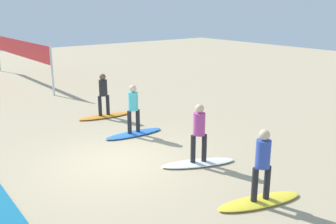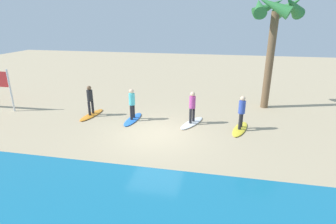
% 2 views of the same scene
% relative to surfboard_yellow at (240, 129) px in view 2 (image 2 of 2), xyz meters
% --- Properties ---
extents(ground_plane, '(60.00, 60.00, 0.00)m').
position_rel_surfboard_yellow_xyz_m(ground_plane, '(3.92, 1.41, -0.04)').
color(ground_plane, tan).
extents(surfboard_yellow, '(1.09, 2.17, 0.09)m').
position_rel_surfboard_yellow_xyz_m(surfboard_yellow, '(0.00, 0.00, 0.00)').
color(surfboard_yellow, yellow).
rests_on(surfboard_yellow, ground).
extents(surfer_yellow, '(0.32, 0.45, 1.64)m').
position_rel_surfboard_yellow_xyz_m(surfer_yellow, '(0.00, 0.00, 0.99)').
color(surfer_yellow, '#232328').
rests_on(surfer_yellow, surfboard_yellow).
extents(surfboard_white, '(1.32, 2.15, 0.09)m').
position_rel_surfboard_yellow_xyz_m(surfboard_white, '(2.43, -0.32, 0.00)').
color(surfboard_white, white).
rests_on(surfboard_white, ground).
extents(surfer_white, '(0.32, 0.44, 1.64)m').
position_rel_surfboard_yellow_xyz_m(surfer_white, '(2.43, -0.32, 0.99)').
color(surfer_white, '#232328').
rests_on(surfer_white, surfboard_white).
extents(surfboard_blue, '(0.68, 2.13, 0.09)m').
position_rel_surfboard_yellow_xyz_m(surfboard_blue, '(5.62, -0.22, 0.00)').
color(surfboard_blue, blue).
rests_on(surfboard_blue, ground).
extents(surfer_blue, '(0.32, 0.46, 1.64)m').
position_rel_surfboard_yellow_xyz_m(surfer_blue, '(5.62, -0.22, 0.99)').
color(surfer_blue, '#232328').
rests_on(surfer_blue, surfboard_blue).
extents(surfboard_orange, '(0.82, 2.15, 0.09)m').
position_rel_surfboard_yellow_xyz_m(surfboard_orange, '(8.13, -0.42, 0.00)').
color(surfboard_orange, orange).
rests_on(surfboard_orange, ground).
extents(surfer_orange, '(0.32, 0.46, 1.64)m').
position_rel_surfboard_yellow_xyz_m(surfer_orange, '(8.13, -0.42, 0.99)').
color(surfer_orange, '#232328').
rests_on(surfer_orange, surfboard_orange).
extents(palm_tree, '(2.88, 3.03, 6.53)m').
position_rel_surfboard_yellow_xyz_m(palm_tree, '(-1.63, -3.95, 5.19)').
color(palm_tree, brown).
rests_on(palm_tree, ground).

